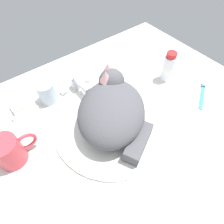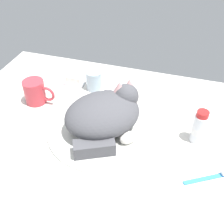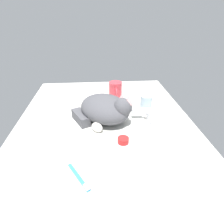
% 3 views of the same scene
% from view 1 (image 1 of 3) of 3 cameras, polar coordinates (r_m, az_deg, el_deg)
% --- Properties ---
extents(ground_plane, '(1.10, 0.83, 0.03)m').
position_cam_1_polar(ground_plane, '(0.62, -0.17, -4.66)').
color(ground_plane, silver).
extents(sink_basin, '(0.37, 0.37, 0.01)m').
position_cam_1_polar(sink_basin, '(0.60, -0.17, -3.62)').
color(sink_basin, silver).
rests_on(sink_basin, ground_plane).
extents(faucet, '(0.13, 0.11, 0.06)m').
position_cam_1_polar(faucet, '(0.70, -10.41, 8.37)').
color(faucet, silver).
rests_on(faucet, ground_plane).
extents(cat, '(0.31, 0.31, 0.14)m').
position_cam_1_polar(cat, '(0.56, 0.21, 0.84)').
color(cat, '#4C4C51').
rests_on(cat, sink_basin).
extents(coffee_mug, '(0.12, 0.08, 0.09)m').
position_cam_1_polar(coffee_mug, '(0.58, -28.67, -10.38)').
color(coffee_mug, '#C63842').
rests_on(coffee_mug, ground_plane).
extents(rinse_cup, '(0.06, 0.06, 0.08)m').
position_cam_1_polar(rinse_cup, '(0.68, -19.18, 5.59)').
color(rinse_cup, silver).
rests_on(rinse_cup, ground_plane).
extents(soap_dish, '(0.09, 0.06, 0.01)m').
position_cam_1_polar(soap_dish, '(0.71, -25.42, 0.94)').
color(soap_dish, white).
rests_on(soap_dish, ground_plane).
extents(soap_bar, '(0.06, 0.04, 0.02)m').
position_cam_1_polar(soap_bar, '(0.70, -25.90, 1.81)').
color(soap_bar, white).
rests_on(soap_bar, soap_dish).
extents(toothpaste_bottle, '(0.04, 0.04, 0.12)m').
position_cam_1_polar(toothpaste_bottle, '(0.75, 16.61, 12.78)').
color(toothpaste_bottle, white).
rests_on(toothpaste_bottle, ground_plane).
extents(toothbrush, '(0.12, 0.08, 0.02)m').
position_cam_1_polar(toothbrush, '(0.76, 25.78, 5.13)').
color(toothbrush, '#388CD8').
rests_on(toothbrush, ground_plane).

